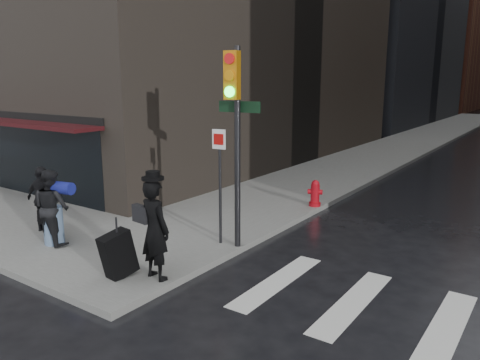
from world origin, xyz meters
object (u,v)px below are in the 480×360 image
at_px(man_overcoat, 147,233).
at_px(traffic_light, 234,121).
at_px(fire_hydrant, 315,194).
at_px(man_jeans, 52,207).
at_px(man_greycoat, 43,199).

distance_m(man_overcoat, traffic_light, 3.14).
bearing_deg(man_overcoat, fire_hydrant, -85.55).
distance_m(man_overcoat, man_jeans, 3.29).
relative_size(man_overcoat, man_greycoat, 1.29).
xyz_separation_m(man_jeans, traffic_light, (3.67, 2.26, 2.04)).
distance_m(man_overcoat, fire_hydrant, 6.80).
bearing_deg(man_greycoat, man_overcoat, 161.66).
relative_size(man_greycoat, fire_hydrant, 2.08).
bearing_deg(man_overcoat, traffic_light, -91.98).
relative_size(man_greycoat, traffic_light, 0.37).
bearing_deg(man_greycoat, man_jeans, 146.43).
height_order(man_overcoat, traffic_light, traffic_light).
height_order(man_jeans, man_greycoat, man_jeans).
bearing_deg(traffic_light, man_overcoat, -107.59).
bearing_deg(fire_hydrant, traffic_light, -89.34).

